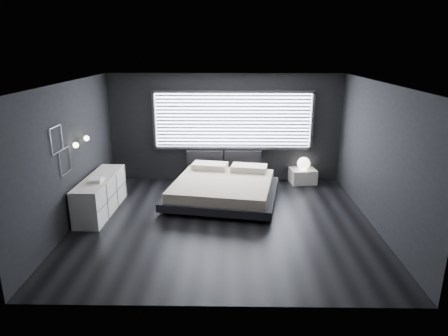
{
  "coord_description": "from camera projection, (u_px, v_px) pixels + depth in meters",
  "views": [
    {
      "loc": [
        0.14,
        -7.46,
        3.46
      ],
      "look_at": [
        0.0,
        0.85,
        0.9
      ],
      "focal_mm": 32.0,
      "sensor_mm": 36.0,
      "label": 1
    }
  ],
  "objects": [
    {
      "name": "wall_art_upper",
      "position": [
        57.0,
        139.0,
        7.13
      ],
      "size": [
        0.01,
        0.48,
        0.48
      ],
      "color": "#47474C",
      "rests_on": "ground"
    },
    {
      "name": "wall_art_lower",
      "position": [
        65.0,
        161.0,
        7.51
      ],
      "size": [
        0.01,
        0.48,
        0.48
      ],
      "color": "#47474C",
      "rests_on": "ground"
    },
    {
      "name": "nightstand",
      "position": [
        303.0,
        176.0,
        10.45
      ],
      "size": [
        0.71,
        0.62,
        0.37
      ],
      "primitive_type": "cube",
      "rotation": [
        0.0,
        0.0,
        0.14
      ],
      "color": "white",
      "rests_on": "ground"
    },
    {
      "name": "headboard",
      "position": [
        224.0,
        160.0,
        10.51
      ],
      "size": [
        1.96,
        0.16,
        0.52
      ],
      "color": "black",
      "rests_on": "ground"
    },
    {
      "name": "bed",
      "position": [
        223.0,
        188.0,
        9.26
      ],
      "size": [
        2.79,
        2.7,
        0.63
      ],
      "color": "black",
      "rests_on": "ground"
    },
    {
      "name": "dresser",
      "position": [
        101.0,
        195.0,
        8.57
      ],
      "size": [
        0.61,
        1.97,
        0.78
      ],
      "color": "white",
      "rests_on": "ground"
    },
    {
      "name": "book_stack",
      "position": [
        96.0,
        180.0,
        8.2
      ],
      "size": [
        0.28,
        0.36,
        0.07
      ],
      "color": "silver",
      "rests_on": "dresser"
    },
    {
      "name": "orb_lamp",
      "position": [
        304.0,
        163.0,
        10.32
      ],
      "size": [
        0.33,
        0.33,
        0.33
      ],
      "primitive_type": "sphere",
      "color": "white",
      "rests_on": "nightstand"
    },
    {
      "name": "window",
      "position": [
        233.0,
        121.0,
        10.25
      ],
      "size": [
        4.14,
        0.09,
        1.52
      ],
      "color": "white",
      "rests_on": "ground"
    },
    {
      "name": "sconce_near",
      "position": [
        76.0,
        145.0,
        7.77
      ],
      "size": [
        0.18,
        0.11,
        0.11
      ],
      "color": "silver",
      "rests_on": "ground"
    },
    {
      "name": "sconce_far",
      "position": [
        86.0,
        138.0,
        8.35
      ],
      "size": [
        0.18,
        0.11,
        0.11
      ],
      "color": "silver",
      "rests_on": "ground"
    },
    {
      "name": "room",
      "position": [
        223.0,
        156.0,
        7.74
      ],
      "size": [
        6.04,
        6.0,
        2.8
      ],
      "color": "black",
      "rests_on": "ground"
    }
  ]
}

